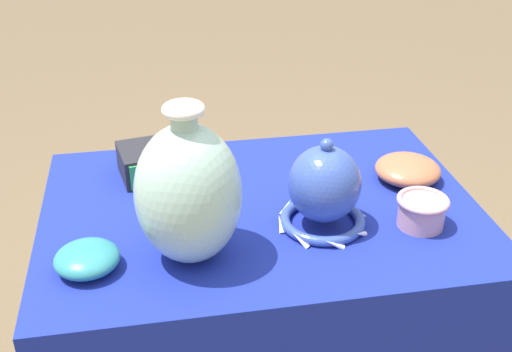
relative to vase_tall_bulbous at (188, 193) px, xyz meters
The scene contains 7 objects.
display_table 0.33m from the vase_tall_bulbous, 40.04° to the left, with size 0.97×0.69×0.77m.
vase_tall_bulbous is the anchor object (origin of this frame).
vase_dome_bell 0.30m from the vase_tall_bulbous, 12.57° to the left, with size 0.19×0.19×0.21m.
mosaic_tile_box 0.37m from the vase_tall_bulbous, 99.75° to the left, with size 0.18×0.16×0.07m.
bowl_shallow_terracotta 0.59m from the vase_tall_bulbous, 21.91° to the left, with size 0.16×0.16×0.06m, color #BC6642.
cup_wide_rose 0.50m from the vase_tall_bulbous, ahead, with size 0.11×0.11×0.07m.
bowl_shallow_teal 0.23m from the vase_tall_bulbous, behind, with size 0.13×0.13×0.05m, color teal.
Camera 1 is at (-0.23, -1.21, 1.53)m, focal length 45.00 mm.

